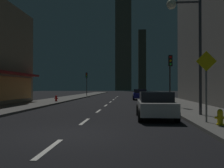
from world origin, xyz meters
name	(u,v)px	position (x,y,z in m)	size (l,w,h in m)	color
ground_plane	(117,98)	(0.00, 32.00, -0.05)	(78.00, 136.00, 0.10)	black
sidewalk_right	(158,97)	(7.00, 32.00, 0.07)	(4.00, 76.00, 0.15)	#605E59
sidewalk_left	(76,97)	(-7.00, 32.00, 0.07)	(4.00, 76.00, 0.15)	#605E59
lane_marking_center	(108,104)	(0.00, 16.20, 0.01)	(0.16, 38.60, 0.01)	silver
skyscraper_distant_tall	(123,41)	(-1.04, 115.76, 25.64)	(8.15, 8.99, 51.28)	brown
skyscraper_distant_mid	(142,60)	(10.63, 156.71, 20.38)	(5.16, 6.68, 40.76)	#3E3B2E
car_parked_near	(155,105)	(3.60, 4.61, 0.74)	(1.98, 4.24, 1.45)	silver
car_parked_far	(140,94)	(3.60, 24.20, 0.74)	(1.98, 4.24, 1.45)	navy
fire_hydrant_yellow_near	(220,118)	(5.90, 1.63, 0.45)	(0.42, 0.30, 0.65)	yellow
fire_hydrant_far_left	(56,98)	(-5.90, 17.41, 0.45)	(0.42, 0.30, 0.65)	red
traffic_light_near_right	(170,69)	(5.50, 11.30, 3.19)	(0.32, 0.48, 4.20)	#2D2D2D
traffic_light_far_left	(87,79)	(-5.50, 33.82, 3.19)	(0.32, 0.48, 4.20)	#2D2D2D
street_lamp_right	(185,28)	(5.38, 5.39, 5.07)	(1.96, 0.56, 6.58)	#38383D
pedestrian_crossing_sign	(206,80)	(5.60, 2.41, 2.02)	(0.91, 0.08, 3.15)	slate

